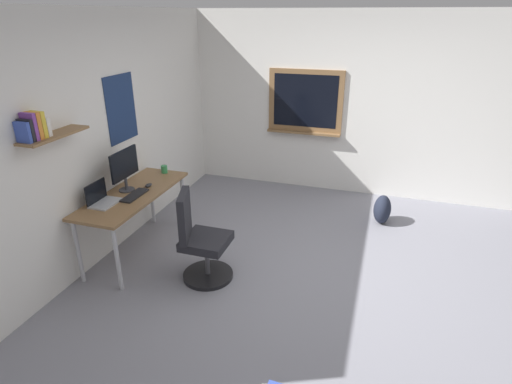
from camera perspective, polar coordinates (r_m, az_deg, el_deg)
ground_plane at (r=4.47m, az=8.90°, el=-11.45°), size 5.20×5.20×0.00m
wall_back at (r=4.83m, az=-20.19°, el=7.18°), size 5.00×0.30×2.60m
wall_right at (r=6.25m, az=13.26°, el=11.38°), size 0.22×5.00×2.60m
desk at (r=4.74m, az=-16.45°, el=-0.94°), size 1.50×0.57×0.73m
office_chair at (r=4.24m, az=-7.69°, el=-6.91°), size 0.52×0.55×0.95m
laptop at (r=4.52m, az=-20.43°, el=-0.86°), size 0.31×0.21×0.23m
monitor_primary at (r=4.70m, az=-17.61°, el=3.25°), size 0.46×0.17×0.46m
keyboard at (r=4.61m, az=-16.33°, el=-0.44°), size 0.37×0.13×0.02m
computer_mouse at (r=4.83m, az=-14.54°, el=0.91°), size 0.10×0.06×0.03m
coffee_mug at (r=5.19m, az=-12.49°, el=3.07°), size 0.08×0.08×0.09m
backpack at (r=5.64m, az=16.95°, el=-2.29°), size 0.32×0.22×0.38m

